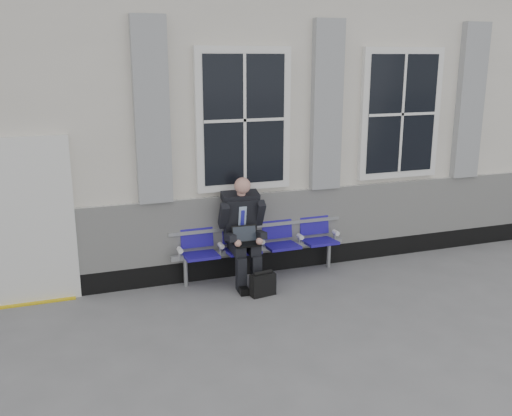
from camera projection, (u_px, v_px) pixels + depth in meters
name	position (u px, v px, depth m)	size (l,w,h in m)	color
ground	(428.00, 291.00, 7.74)	(70.00, 70.00, 0.00)	slate
station_building	(320.00, 106.00, 10.32)	(14.40, 4.40, 4.49)	silver
bench	(260.00, 239.00, 8.16)	(2.60, 0.47, 0.91)	#9EA0A3
businessman	(243.00, 227.00, 7.87)	(0.63, 0.85, 1.51)	black
briefcase	(263.00, 284.00, 7.57)	(0.35, 0.19, 0.35)	black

